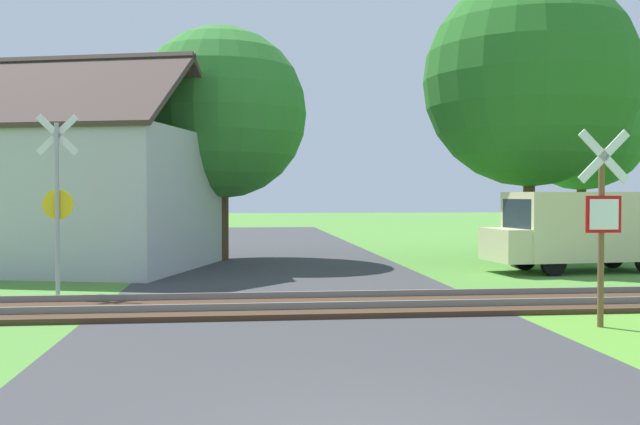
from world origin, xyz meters
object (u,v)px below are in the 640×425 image
house (89,195)px  mail_truck (579,228)px  tree_right (530,81)px  stop_sign_near (602,217)px  crossing_sign_far (57,195)px  tree_far (582,124)px  tree_center (221,113)px

house → mail_truck: (13.86, -2.49, -0.93)m
tree_right → mail_truck: tree_right is taller
tree_right → house: bearing=-177.9°
stop_sign_near → mail_truck: stop_sign_near is taller
stop_sign_near → crossing_sign_far: bearing=-25.8°
tree_far → crossing_sign_far: bearing=-148.0°
crossing_sign_far → house: (-0.58, 6.00, 0.01)m
crossing_sign_far → mail_truck: size_ratio=0.76×
tree_right → mail_truck: 5.47m
crossing_sign_far → tree_center: tree_center is taller
tree_center → tree_right: bearing=-10.6°
stop_sign_near → house: size_ratio=0.40×
tree_center → tree_far: tree_center is taller
tree_far → house: bearing=-165.4°
tree_center → tree_right: 10.08m
tree_right → tree_far: tree_right is taller
tree_right → mail_truck: (0.22, -3.00, -4.58)m
house → tree_far: tree_far is taller
house → tree_center: size_ratio=1.05×
crossing_sign_far → mail_truck: bearing=15.6°
tree_center → tree_far: 13.81m
mail_truck → house: bearing=73.7°
stop_sign_near → tree_far: (7.17, 15.08, 3.08)m
crossing_sign_far → house: bearing=96.4°
tree_center → mail_truck: tree_center is taller
house → mail_truck: bearing=5.4°
tree_center → tree_right: size_ratio=0.84×
tree_center → mail_truck: size_ratio=1.52×
house → tree_right: tree_right is taller
crossing_sign_far → tree_far: 20.05m
stop_sign_near → tree_center: tree_center is taller
tree_center → crossing_sign_far: bearing=-110.9°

